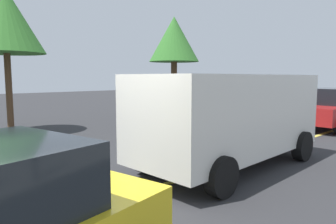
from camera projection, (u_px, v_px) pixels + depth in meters
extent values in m
plane|color=#2D2D30|center=(87.00, 210.00, 5.06)|extent=(80.00, 80.00, 0.00)
cube|color=#E0D14C|center=(206.00, 171.00, 7.11)|extent=(28.00, 0.16, 0.01)
cube|color=silver|center=(231.00, 113.00, 7.39)|extent=(5.25, 2.13, 1.82)
cube|color=black|center=(273.00, 93.00, 8.80)|extent=(0.21, 1.84, 0.80)
cylinder|color=black|center=(236.00, 136.00, 9.44)|extent=(0.77, 0.28, 0.76)
cylinder|color=black|center=(302.00, 146.00, 8.02)|extent=(0.77, 0.28, 0.76)
cylinder|color=black|center=(148.00, 156.00, 6.96)|extent=(0.77, 0.28, 0.76)
cylinder|color=black|center=(221.00, 177.00, 5.55)|extent=(0.77, 0.28, 0.76)
cylinder|color=black|center=(36.00, 219.00, 4.02)|extent=(0.67, 0.33, 0.64)
cube|color=red|center=(330.00, 112.00, 13.29)|extent=(4.52, 1.93, 0.68)
cube|color=black|center=(333.00, 96.00, 13.36)|extent=(2.19, 1.65, 0.68)
cylinder|color=black|center=(293.00, 121.00, 12.98)|extent=(0.65, 0.24, 0.64)
cylinder|color=black|center=(323.00, 115.00, 15.01)|extent=(0.65, 0.24, 0.64)
cylinder|color=#513823|center=(174.00, 90.00, 16.44)|extent=(0.32, 0.32, 2.96)
cone|color=#387A2D|center=(174.00, 39.00, 16.14)|extent=(2.60, 2.60, 2.31)
cylinder|color=#513823|center=(9.00, 93.00, 12.02)|extent=(0.24, 0.24, 3.06)
cone|color=#387A2D|center=(5.00, 19.00, 11.71)|extent=(2.84, 2.84, 2.53)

